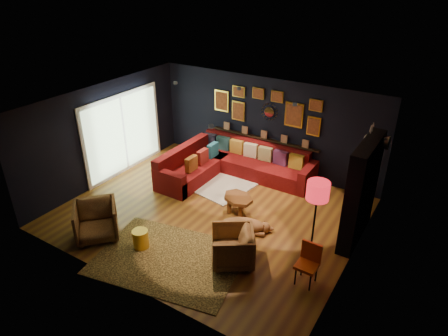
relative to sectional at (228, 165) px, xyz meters
The scene contains 20 objects.
floor 1.94m from the sectional, 71.24° to the right, with size 6.50×6.50×0.00m, color #8E5D1F.
room_walls 2.29m from the sectional, 71.24° to the right, with size 6.50×6.50×6.50m.
sectional is the anchor object (origin of this frame).
ledge 1.22m from the sectional, 54.82° to the left, with size 3.20×0.12×0.04m, color black.
gallery_wall 1.84m from the sectional, 56.49° to the left, with size 3.15×0.04×1.02m.
sunburst_mirror 1.80m from the sectional, 51.91° to the left, with size 0.47×0.16×0.47m.
fireplace 3.88m from the sectional, 13.77° to the right, with size 0.31×1.60×2.20m.
deer_head 4.15m from the sectional, ahead, with size 0.50×0.28×0.45m.
sliding_door 2.97m from the sectional, 155.08° to the right, with size 0.06×2.80×2.20m.
ceiling_spots 2.53m from the sectional, 58.65° to the right, with size 3.30×2.50×0.06m.
shag_rug 0.62m from the sectional, 110.05° to the right, with size 2.11×1.53×0.03m, color white.
leopard_rug 3.72m from the sectional, 77.03° to the right, with size 2.82×2.01×0.02m, color tan.
coffee_table 1.85m from the sectional, 51.55° to the right, with size 0.97×0.86×0.40m.
pouf 0.94m from the sectional, 131.95° to the right, with size 0.55×0.55×0.36m, color maroon.
armchair_left 3.94m from the sectional, 103.45° to the right, with size 0.85×0.79×0.87m, color #C98141.
armchair_right 3.58m from the sectional, 57.20° to the right, with size 0.79×0.74×0.81m, color #C98141.
gold_stool 3.62m from the sectional, 88.19° to the right, with size 0.33×0.33×0.41m, color gold.
orange_chair 4.33m from the sectional, 38.99° to the right, with size 0.39×0.39×0.80m.
floor_lamp 3.77m from the sectional, 30.83° to the right, with size 0.44×0.44×1.59m.
dog 2.58m from the sectional, 51.31° to the right, with size 1.28×0.63×0.41m, color #A16A42, non-canonical shape.
Camera 1 is at (4.43, -6.47, 5.23)m, focal length 32.00 mm.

